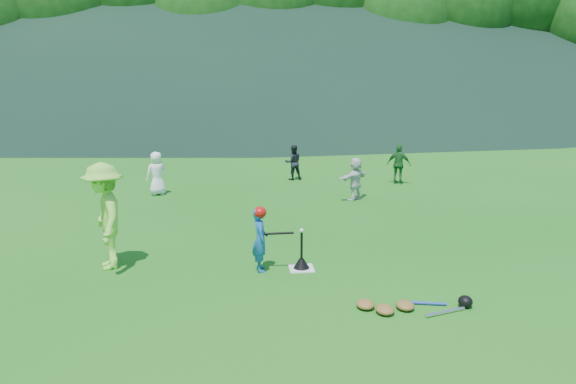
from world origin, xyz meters
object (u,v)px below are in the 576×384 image
(fielder_a, at_px, (157,173))
(fielder_d, at_px, (355,179))
(batter_child, at_px, (260,240))
(adult_coach, at_px, (105,216))
(fielder_b, at_px, (293,162))
(fielder_c, at_px, (399,164))
(batting_tee, at_px, (301,262))
(equipment_pile, at_px, (405,306))
(home_plate, at_px, (301,268))

(fielder_a, distance_m, fielder_d, 5.71)
(batter_child, xyz_separation_m, adult_coach, (-2.81, 0.43, 0.40))
(fielder_b, height_order, fielder_c, fielder_c)
(batter_child, distance_m, fielder_b, 8.51)
(adult_coach, bearing_deg, batting_tee, 65.97)
(equipment_pile, bearing_deg, home_plate, 125.49)
(batting_tee, bearing_deg, batter_child, 179.69)
(batter_child, height_order, batting_tee, batter_child)
(equipment_pile, bearing_deg, fielder_b, 93.39)
(equipment_pile, bearing_deg, fielder_c, 74.09)
(adult_coach, height_order, batting_tee, adult_coach)
(home_plate, relative_size, fielder_d, 0.37)
(fielder_c, bearing_deg, adult_coach, 71.96)
(fielder_b, bearing_deg, home_plate, 77.31)
(fielder_a, relative_size, fielder_d, 1.05)
(fielder_b, height_order, batting_tee, fielder_b)
(fielder_a, bearing_deg, home_plate, 92.09)
(batter_child, xyz_separation_m, batting_tee, (0.76, -0.00, -0.46))
(batter_child, bearing_deg, batting_tee, -95.24)
(adult_coach, relative_size, fielder_a, 1.56)
(fielder_d, bearing_deg, equipment_pile, 45.00)
(equipment_pile, bearing_deg, batter_child, 137.84)
(fielder_b, bearing_deg, fielder_c, 155.07)
(batter_child, distance_m, equipment_pile, 2.92)
(batter_child, height_order, fielder_d, fielder_d)
(batter_child, relative_size, batting_tee, 1.73)
(batter_child, distance_m, batting_tee, 0.89)
(fielder_b, relative_size, batting_tee, 1.69)
(adult_coach, xyz_separation_m, batting_tee, (3.56, -0.44, -0.86))
(fielder_d, distance_m, equipment_pile, 7.32)
(fielder_a, bearing_deg, adult_coach, 63.13)
(home_plate, bearing_deg, fielder_d, 67.92)
(adult_coach, distance_m, fielder_a, 6.12)
(fielder_d, height_order, equipment_pile, fielder_d)
(home_plate, distance_m, fielder_a, 7.41)
(fielder_a, bearing_deg, batter_child, 86.65)
(fielder_c, xyz_separation_m, equipment_pile, (-2.65, -9.28, -0.57))
(home_plate, xyz_separation_m, batting_tee, (0.00, 0.00, 0.12))
(adult_coach, bearing_deg, fielder_c, 115.35)
(equipment_pile, bearing_deg, fielder_d, 83.77)
(fielder_a, bearing_deg, fielder_c, 160.78)
(batter_child, bearing_deg, fielder_a, 17.22)
(home_plate, distance_m, fielder_d, 5.79)
(adult_coach, xyz_separation_m, fielder_a, (0.15, 6.10, -0.35))
(home_plate, height_order, batter_child, batter_child)
(fielder_d, bearing_deg, home_plate, 29.15)
(fielder_a, xyz_separation_m, equipment_pile, (4.79, -8.46, -0.57))
(fielder_b, distance_m, batting_tee, 8.43)
(fielder_a, xyz_separation_m, fielder_b, (4.18, 1.84, -0.06))
(adult_coach, xyz_separation_m, equipment_pile, (4.94, -2.36, -0.92))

